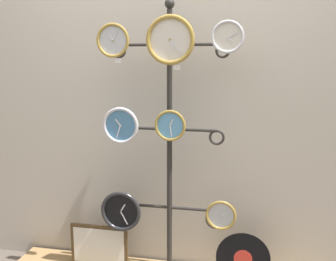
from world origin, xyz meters
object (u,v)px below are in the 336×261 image
(clock_middle_left, at_px, (121,125))
(display_stand, at_px, (169,200))
(clock_top_center, at_px, (170,40))
(clock_bottom_right, at_px, (221,215))
(clock_middle_center, at_px, (170,125))
(picture_frame, at_px, (99,246))
(vinyl_record, at_px, (243,258))
(clock_bottom_left, at_px, (121,211))
(clock_top_left, at_px, (113,40))
(clock_top_right, at_px, (228,37))

(clock_middle_left, bearing_deg, display_stand, 19.39)
(clock_top_center, height_order, clock_bottom_right, clock_top_center)
(clock_middle_center, bearing_deg, picture_frame, 173.64)
(vinyl_record, bearing_deg, clock_bottom_left, -178.81)
(clock_top_center, relative_size, vinyl_record, 0.85)
(clock_middle_left, xyz_separation_m, clock_bottom_right, (0.64, 0.03, -0.56))
(clock_bottom_right, height_order, picture_frame, clock_bottom_right)
(clock_middle_center, bearing_deg, clock_top_center, -80.14)
(clock_top_left, height_order, picture_frame, clock_top_left)
(clock_top_right, height_order, clock_bottom_left, clock_top_right)
(clock_bottom_right, bearing_deg, clock_middle_center, -177.18)
(clock_top_left, xyz_separation_m, clock_middle_left, (0.03, 0.01, -0.52))
(clock_bottom_right, bearing_deg, clock_top_right, -46.87)
(clock_top_center, relative_size, picture_frame, 0.71)
(clock_top_right, relative_size, clock_middle_center, 0.97)
(clock_bottom_right, bearing_deg, clock_top_left, -177.35)
(display_stand, height_order, picture_frame, display_stand)
(clock_bottom_left, bearing_deg, display_stand, 14.27)
(clock_top_right, relative_size, clock_bottom_right, 0.98)
(clock_bottom_right, bearing_deg, vinyl_record, 5.89)
(clock_top_right, xyz_separation_m, vinyl_record, (0.13, 0.03, -1.39))
(clock_top_center, xyz_separation_m, picture_frame, (-0.52, 0.08, -1.39))
(clock_middle_left, height_order, clock_middle_center, clock_middle_left)
(clock_bottom_left, bearing_deg, clock_top_right, -0.97)
(clock_top_right, bearing_deg, picture_frame, 176.33)
(clock_top_right, height_order, vinyl_record, clock_top_right)
(clock_top_right, height_order, clock_middle_center, clock_top_right)
(picture_frame, bearing_deg, clock_middle_left, -18.52)
(clock_top_center, height_order, vinyl_record, clock_top_center)
(clock_top_left, distance_m, picture_frame, 1.41)
(clock_middle_left, bearing_deg, clock_middle_center, 1.71)
(clock_top_center, xyz_separation_m, clock_middle_center, (-0.00, 0.02, -0.51))
(clock_top_right, distance_m, clock_middle_center, 0.63)
(clock_top_right, height_order, clock_middle_left, clock_top_right)
(display_stand, bearing_deg, clock_top_right, -14.18)
(clock_top_left, bearing_deg, clock_bottom_left, 62.11)
(display_stand, distance_m, clock_top_center, 1.04)
(clock_top_center, height_order, clock_bottom_left, clock_top_center)
(clock_middle_center, bearing_deg, display_stand, 104.00)
(display_stand, xyz_separation_m, clock_top_center, (0.03, -0.12, 1.03))
(clock_top_left, distance_m, clock_middle_center, 0.62)
(display_stand, height_order, clock_top_left, display_stand)
(clock_top_center, distance_m, clock_top_right, 0.33)
(clock_top_left, distance_m, vinyl_record, 1.60)
(display_stand, distance_m, clock_bottom_left, 0.33)
(clock_top_left, distance_m, clock_bottom_right, 1.28)
(display_stand, xyz_separation_m, clock_middle_left, (-0.29, -0.10, 0.51))
(clock_bottom_left, bearing_deg, clock_bottom_right, 0.15)
(clock_middle_left, relative_size, picture_frame, 0.57)
(clock_bottom_left, relative_size, clock_bottom_right, 1.42)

